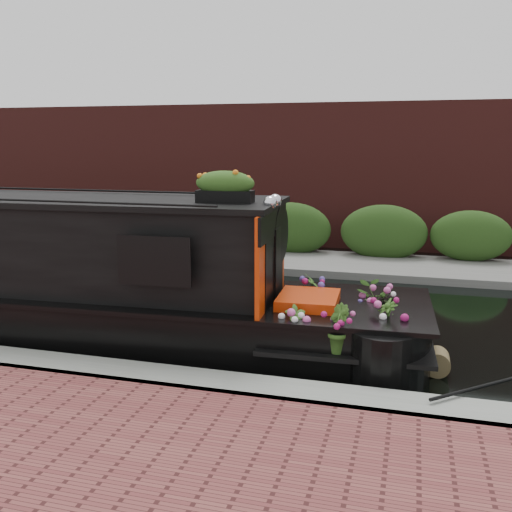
# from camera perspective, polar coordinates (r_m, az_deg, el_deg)

# --- Properties ---
(ground) EXTENTS (80.00, 80.00, 0.00)m
(ground) POSITION_cam_1_polar(r_m,az_deg,el_deg) (10.03, -2.02, -5.80)
(ground) COLOR black
(ground) RESTS_ON ground
(near_bank_coping) EXTENTS (40.00, 0.60, 0.50)m
(near_bank_coping) POSITION_cam_1_polar(r_m,az_deg,el_deg) (7.15, -10.18, -13.29)
(near_bank_coping) COLOR gray
(near_bank_coping) RESTS_ON ground
(far_bank_path) EXTENTS (40.00, 2.40, 0.34)m
(far_bank_path) POSITION_cam_1_polar(r_m,az_deg,el_deg) (13.96, 3.15, -0.86)
(far_bank_path) COLOR slate
(far_bank_path) RESTS_ON ground
(far_hedge) EXTENTS (40.00, 1.10, 2.80)m
(far_hedge) POSITION_cam_1_polar(r_m,az_deg,el_deg) (14.82, 3.90, -0.14)
(far_hedge) COLOR #244216
(far_hedge) RESTS_ON ground
(far_brick_wall) EXTENTS (40.00, 1.00, 8.00)m
(far_brick_wall) POSITION_cam_1_polar(r_m,az_deg,el_deg) (16.85, 5.34, 1.25)
(far_brick_wall) COLOR #4F1D1A
(far_brick_wall) RESTS_ON ground
(narrowboat) EXTENTS (11.93, 2.61, 2.80)m
(narrowboat) POSITION_cam_1_polar(r_m,az_deg,el_deg) (9.63, -22.65, -2.32)
(narrowboat) COLOR black
(narrowboat) RESTS_ON ground
(rope_fender) EXTENTS (0.33, 0.34, 0.33)m
(rope_fender) POSITION_cam_1_polar(r_m,az_deg,el_deg) (7.86, 17.64, -10.05)
(rope_fender) COLOR brown
(rope_fender) RESTS_ON ground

